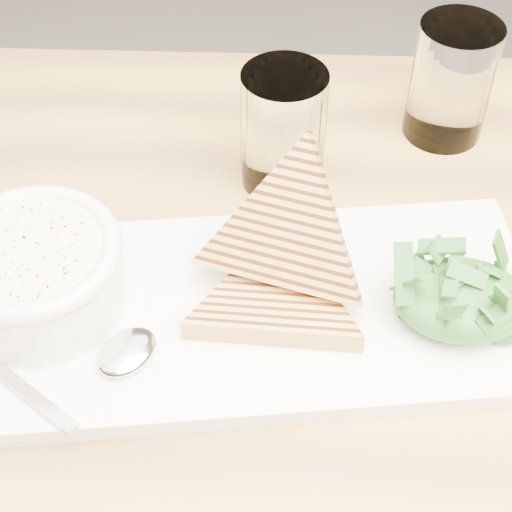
{
  "coord_description": "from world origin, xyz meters",
  "views": [
    {
      "loc": [
        -0.11,
        -0.1,
        1.21
      ],
      "look_at": [
        -0.13,
        0.3,
        0.77
      ],
      "focal_mm": 55.0,
      "sensor_mm": 36.0,
      "label": 1
    }
  ],
  "objects_px": {
    "soup_bowl": "(39,280)",
    "glass_near": "(283,130)",
    "glass_far": "(451,81)",
    "platter": "(255,310)",
    "table_top": "(168,394)"
  },
  "relations": [
    {
      "from": "glass_near",
      "to": "glass_far",
      "type": "xyz_separation_m",
      "value": [
        0.16,
        0.08,
        0.0
      ]
    },
    {
      "from": "soup_bowl",
      "to": "table_top",
      "type": "bearing_deg",
      "value": -30.57
    },
    {
      "from": "table_top",
      "to": "glass_near",
      "type": "xyz_separation_m",
      "value": [
        0.08,
        0.23,
        0.08
      ]
    },
    {
      "from": "soup_bowl",
      "to": "glass_near",
      "type": "xyz_separation_m",
      "value": [
        0.18,
        0.17,
        0.01
      ]
    },
    {
      "from": "table_top",
      "to": "soup_bowl",
      "type": "xyz_separation_m",
      "value": [
        -0.1,
        0.06,
        0.06
      ]
    },
    {
      "from": "glass_near",
      "to": "soup_bowl",
      "type": "bearing_deg",
      "value": -137.75
    },
    {
      "from": "soup_bowl",
      "to": "glass_far",
      "type": "xyz_separation_m",
      "value": [
        0.34,
        0.24,
        0.02
      ]
    },
    {
      "from": "table_top",
      "to": "platter",
      "type": "xyz_separation_m",
      "value": [
        0.06,
        0.06,
        0.03
      ]
    },
    {
      "from": "platter",
      "to": "glass_far",
      "type": "height_order",
      "value": "glass_far"
    },
    {
      "from": "platter",
      "to": "glass_near",
      "type": "bearing_deg",
      "value": 83.11
    },
    {
      "from": "table_top",
      "to": "glass_far",
      "type": "xyz_separation_m",
      "value": [
        0.24,
        0.3,
        0.08
      ]
    },
    {
      "from": "table_top",
      "to": "glass_near",
      "type": "relative_size",
      "value": 11.34
    },
    {
      "from": "glass_far",
      "to": "table_top",
      "type": "bearing_deg",
      "value": -128.86
    },
    {
      "from": "platter",
      "to": "soup_bowl",
      "type": "relative_size",
      "value": 3.44
    },
    {
      "from": "platter",
      "to": "glass_near",
      "type": "distance_m",
      "value": 0.17
    }
  ]
}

